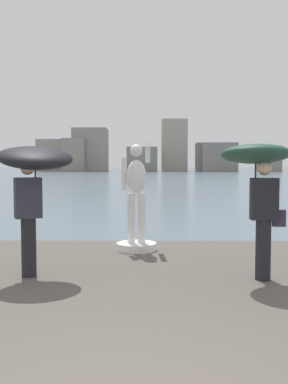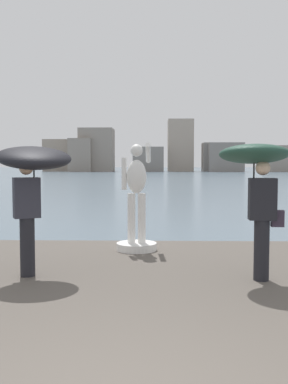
# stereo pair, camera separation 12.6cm
# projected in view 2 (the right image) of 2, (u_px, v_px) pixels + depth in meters

# --- Properties ---
(ground_plane) EXTENTS (400.00, 400.00, 0.00)m
(ground_plane) POSITION_uv_depth(u_px,v_px,m) (153.00, 185.00, 42.73)
(ground_plane) COLOR slate
(pier) EXTENTS (7.47, 10.06, 0.40)m
(pier) POSITION_uv_depth(u_px,v_px,m) (135.00, 339.00, 4.84)
(pier) COLOR #564F47
(pier) RESTS_ON ground
(statue_white_figure) EXTENTS (0.78, 0.95, 2.09)m
(statue_white_figure) POSITION_uv_depth(u_px,v_px,m) (137.00, 210.00, 8.73)
(statue_white_figure) COLOR white
(statue_white_figure) RESTS_ON pier
(onlooker_left) EXTENTS (1.51, 1.52, 2.03)m
(onlooker_left) POSITION_uv_depth(u_px,v_px,m) (32.00, 170.00, 6.74)
(onlooker_left) COLOR black
(onlooker_left) RESTS_ON pier
(onlooker_right) EXTENTS (1.07, 1.09, 2.01)m
(onlooker_right) POSITION_uv_depth(u_px,v_px,m) (257.00, 173.00, 6.46)
(onlooker_right) COLOR black
(onlooker_right) RESTS_ON pier
(distant_skyline) EXTENTS (61.78, 11.98, 13.40)m
(distant_skyline) POSITION_uv_depth(u_px,v_px,m) (151.00, 153.00, 115.62)
(distant_skyline) COLOR gray
(distant_skyline) RESTS_ON ground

